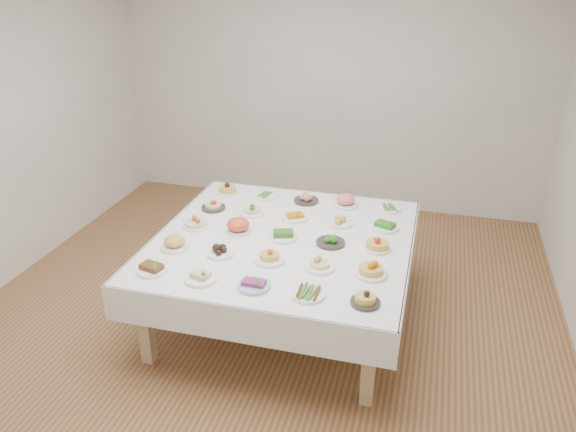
% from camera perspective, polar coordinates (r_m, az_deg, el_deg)
% --- Properties ---
extents(room_envelope, '(5.02, 5.02, 2.81)m').
position_cam_1_polar(room_envelope, '(4.19, -2.63, 11.40)').
color(room_envelope, '#93613D').
rests_on(room_envelope, ground).
extents(display_table, '(2.04, 2.04, 0.75)m').
position_cam_1_polar(display_table, '(4.54, -0.50, -3.06)').
color(display_table, white).
rests_on(display_table, ground).
extents(dish_0, '(0.21, 0.21, 0.09)m').
position_cam_1_polar(dish_0, '(4.15, -13.70, -5.07)').
color(dish_0, white).
rests_on(dish_0, display_table).
extents(dish_1, '(0.23, 0.23, 0.09)m').
position_cam_1_polar(dish_1, '(3.99, -8.87, -5.99)').
color(dish_1, white).
rests_on(dish_1, display_table).
extents(dish_2, '(0.23, 0.23, 0.10)m').
position_cam_1_polar(dish_2, '(3.86, -3.50, -6.73)').
color(dish_2, '#4C66B2').
rests_on(dish_2, display_table).
extents(dish_3, '(0.22, 0.22, 0.06)m').
position_cam_1_polar(dish_3, '(3.78, 2.06, -7.80)').
color(dish_3, white).
rests_on(dish_3, display_table).
extents(dish_4, '(0.19, 0.19, 0.11)m').
position_cam_1_polar(dish_4, '(3.72, 7.88, -8.22)').
color(dish_4, '#2E2B29').
rests_on(dish_4, display_table).
extents(dish_5, '(0.21, 0.21, 0.12)m').
position_cam_1_polar(dish_5, '(4.43, -11.46, -2.56)').
color(dish_5, white).
rests_on(dish_5, display_table).
extents(dish_6, '(0.20, 0.20, 0.08)m').
position_cam_1_polar(dish_6, '(4.28, -6.89, -3.55)').
color(dish_6, white).
rests_on(dish_6, display_table).
extents(dish_7, '(0.23, 0.23, 0.13)m').
position_cam_1_polar(dish_7, '(4.16, -1.90, -3.89)').
color(dish_7, white).
rests_on(dish_7, display_table).
extents(dish_8, '(0.22, 0.22, 0.11)m').
position_cam_1_polar(dish_8, '(4.08, 3.26, -4.72)').
color(dish_8, white).
rests_on(dish_8, display_table).
extents(dish_9, '(0.23, 0.23, 0.13)m').
position_cam_1_polar(dish_9, '(4.03, 8.43, -5.22)').
color(dish_9, white).
rests_on(dish_9, display_table).
extents(dish_10, '(0.21, 0.21, 0.12)m').
position_cam_1_polar(dish_10, '(4.73, -9.32, -0.45)').
color(dish_10, white).
rests_on(dish_10, display_table).
extents(dish_11, '(0.20, 0.20, 0.13)m').
position_cam_1_polar(dish_11, '(4.60, -5.09, -0.99)').
color(dish_11, white).
rests_on(dish_11, display_table).
extents(dish_12, '(0.23, 0.23, 0.10)m').
position_cam_1_polar(dish_12, '(4.49, -0.49, -1.79)').
color(dish_12, white).
rests_on(dish_12, display_table).
extents(dish_13, '(0.22, 0.22, 0.09)m').
position_cam_1_polar(dish_13, '(4.42, 4.35, -2.42)').
color(dish_13, '#2E2B29').
rests_on(dish_13, display_table).
extents(dish_14, '(0.20, 0.20, 0.13)m').
position_cam_1_polar(dish_14, '(4.37, 9.07, -2.71)').
color(dish_14, white).
rests_on(dish_14, display_table).
extents(dish_15, '(0.21, 0.21, 0.11)m').
position_cam_1_polar(dish_15, '(5.05, -7.61, 1.23)').
color(dish_15, '#2E2B29').
rests_on(dish_15, display_table).
extents(dish_16, '(0.22, 0.22, 0.11)m').
position_cam_1_polar(dish_16, '(4.92, -3.69, 0.75)').
color(dish_16, white).
rests_on(dish_16, display_table).
extents(dish_17, '(0.22, 0.22, 0.09)m').
position_cam_1_polar(dish_17, '(4.82, 0.72, 0.03)').
color(dish_17, white).
rests_on(dish_17, display_table).
extents(dish_18, '(0.22, 0.22, 0.09)m').
position_cam_1_polar(dish_18, '(4.75, 5.22, -0.46)').
color(dish_18, white).
rests_on(dish_18, display_table).
extents(dish_19, '(0.22, 0.22, 0.10)m').
position_cam_1_polar(dish_19, '(4.71, 9.81, -0.81)').
color(dish_19, white).
rests_on(dish_19, display_table).
extents(dish_20, '(0.20, 0.20, 0.11)m').
position_cam_1_polar(dish_20, '(5.36, -6.15, 2.78)').
color(dish_20, white).
rests_on(dish_20, display_table).
extents(dish_21, '(0.21, 0.21, 0.05)m').
position_cam_1_polar(dish_21, '(5.26, -2.32, 2.11)').
color(dish_21, white).
rests_on(dish_21, display_table).
extents(dish_22, '(0.22, 0.22, 0.10)m').
position_cam_1_polar(dish_22, '(5.15, 1.87, 1.88)').
color(dish_22, '#2E2B29').
rests_on(dish_22, display_table).
extents(dish_23, '(0.22, 0.22, 0.12)m').
position_cam_1_polar(dish_23, '(5.08, 5.88, 1.59)').
color(dish_23, white).
rests_on(dish_23, display_table).
extents(dish_24, '(0.20, 0.20, 0.05)m').
position_cam_1_polar(dish_24, '(5.07, 10.23, 0.79)').
color(dish_24, white).
rests_on(dish_24, display_table).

